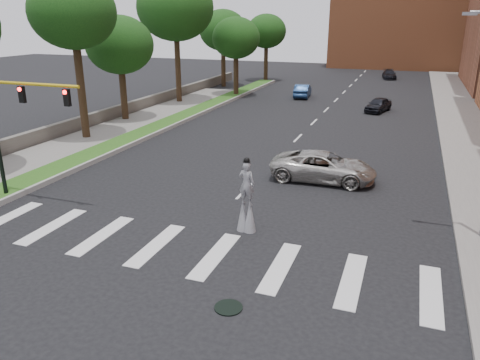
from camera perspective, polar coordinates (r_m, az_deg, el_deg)
ground_plane at (r=17.87m, az=-8.15°, el=-9.88°), size 160.00×160.00×0.00m
grass_median at (r=39.63m, az=-9.43°, el=6.64°), size 2.00×60.00×0.25m
median_curb at (r=39.13m, az=-8.08°, el=6.57°), size 0.20×60.00×0.28m
sidewalk_left at (r=33.50m, az=-22.30°, el=3.04°), size 4.00×60.00×0.18m
sidewalk_right at (r=39.88m, az=26.63°, el=4.86°), size 5.00×90.00×0.18m
stone_wall at (r=44.08m, az=-14.51°, el=8.12°), size 0.50×56.00×1.10m
manhole at (r=15.22m, az=-1.42°, el=-15.27°), size 0.90×0.90×0.04m
building_backdrop at (r=91.66m, az=20.08°, el=18.45°), size 26.00×14.00×18.00m
traffic_signal at (r=24.50m, az=-25.98°, el=6.78°), size 5.30×0.23×6.20m
stilt_performer at (r=19.56m, az=0.79°, el=-2.60°), size 0.84×0.55×3.27m
suv_crossing at (r=26.27m, az=10.16°, el=1.61°), size 5.80×2.77×1.60m
car_near at (r=47.11m, az=16.51°, el=8.79°), size 2.59×4.23×1.35m
car_mid at (r=54.01m, az=7.64°, el=10.73°), size 2.01×4.61×1.47m
car_far at (r=73.31m, az=17.74°, el=12.16°), size 2.37×4.55×1.26m
tree_2 at (r=35.84m, az=-19.72°, el=18.62°), size 5.94×5.94×11.47m
tree_3 at (r=41.81m, az=-14.48°, el=15.62°), size 5.66×5.66×8.82m
tree_4 at (r=49.87m, az=-7.89°, el=20.08°), size 7.67×7.67×12.75m
tree_5 at (r=61.76m, az=-2.09°, el=17.76°), size 5.98×5.98×9.55m
tree_6 at (r=53.97m, az=-0.50°, el=16.89°), size 5.32×5.32×8.67m
tree_7 at (r=67.37m, az=3.24°, el=17.63°), size 5.41×5.41×9.04m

